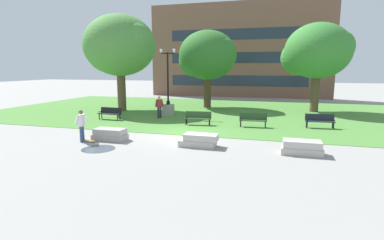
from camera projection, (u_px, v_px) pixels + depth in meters
ground_plane at (184, 136)px, 17.37m from camera, size 140.00×140.00×0.00m
grass_lawn at (217, 112)px, 26.85m from camera, size 40.00×20.00×0.02m
concrete_block_center at (110, 135)px, 16.23m from camera, size 1.80×0.90×0.64m
concrete_block_left at (199, 140)px, 14.93m from camera, size 1.91×0.90×0.64m
concrete_block_right at (302, 148)px, 13.58m from camera, size 1.80×0.90×0.64m
person_skateboarder at (81, 124)px, 15.75m from camera, size 0.32×1.29×1.71m
skateboard at (88, 140)px, 15.91m from camera, size 1.04×0.36×0.14m
puddle at (98, 149)px, 14.52m from camera, size 1.61×1.61×0.01m
park_bench_near_left at (253, 119)px, 19.79m from camera, size 1.83×0.63×0.90m
park_bench_near_right at (198, 117)px, 20.54m from camera, size 1.85×0.73×0.90m
park_bench_far_left at (110, 113)px, 22.63m from camera, size 1.83×0.63×0.90m
park_bench_far_right at (320, 120)px, 19.42m from camera, size 1.83×0.63×0.90m
lamp_post_right at (168, 102)px, 24.51m from camera, size 1.32×0.80×5.50m
tree_far_right at (207, 56)px, 28.83m from camera, size 5.81×5.53×7.43m
tree_near_left at (317, 52)px, 25.94m from camera, size 5.90×5.62×7.71m
tree_far_left at (119, 46)px, 26.63m from camera, size 6.67×6.35×8.54m
person_bystander_near_lawn at (159, 106)px, 23.17m from camera, size 0.52×0.77×1.71m
building_facade_distant at (238, 50)px, 39.56m from camera, size 24.01×1.03×12.35m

